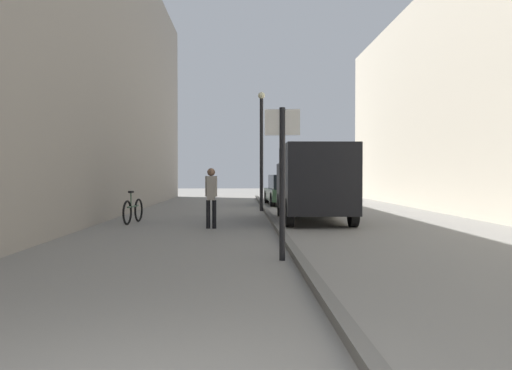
{
  "coord_description": "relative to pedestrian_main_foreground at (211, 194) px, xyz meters",
  "views": [
    {
      "loc": [
        0.62,
        -2.66,
        1.47
      ],
      "look_at": [
        1.01,
        11.28,
        1.18
      ],
      "focal_mm": 36.65,
      "sensor_mm": 36.0,
      "label": 1
    }
  ],
  "objects": [
    {
      "name": "bicycle_leaning",
      "position": [
        -2.42,
        1.53,
        -0.56
      ],
      "size": [
        0.26,
        1.77,
        0.98
      ],
      "rotation": [
        0.0,
        0.0,
        -0.12
      ],
      "color": "black",
      "rests_on": "ground_plane"
    },
    {
      "name": "kerb_strip",
      "position": [
        1.78,
        0.52,
        -0.88
      ],
      "size": [
        0.16,
        40.0,
        0.12
      ],
      "primitive_type": "cube",
      "color": "#615F5B",
      "rests_on": "ground_plane"
    },
    {
      "name": "lamp_post",
      "position": [
        1.62,
        6.74,
        1.78
      ],
      "size": [
        0.28,
        0.28,
        4.76
      ],
      "color": "black",
      "rests_on": "ground_plane"
    },
    {
      "name": "ground_plane",
      "position": [
        0.2,
        0.52,
        -0.94
      ],
      "size": [
        80.0,
        80.0,
        0.0
      ],
      "primitive_type": "plane",
      "color": "gray"
    },
    {
      "name": "parked_car",
      "position": [
        2.99,
        11.09,
        -0.23
      ],
      "size": [
        2.0,
        4.28,
        1.45
      ],
      "rotation": [
        0.0,
        0.0,
        0.05
      ],
      "color": "#335138",
      "rests_on": "ground_plane"
    },
    {
      "name": "building_facade_left",
      "position": [
        -4.87,
        0.52,
        4.42
      ],
      "size": [
        2.95,
        40.0,
        10.73
      ],
      "primitive_type": "cube",
      "color": "gray",
      "rests_on": "ground_plane"
    },
    {
      "name": "street_sign_post",
      "position": [
        1.51,
        -5.3,
        0.6
      ],
      "size": [
        0.6,
        0.1,
        2.6
      ],
      "rotation": [
        0.0,
        0.0,
        3.03
      ],
      "color": "black",
      "rests_on": "ground_plane"
    },
    {
      "name": "pedestrian_main_foreground",
      "position": [
        0.0,
        0.0,
        0.0
      ],
      "size": [
        0.33,
        0.21,
        1.64
      ],
      "rotation": [
        0.0,
        0.0,
        3.12
      ],
      "color": "black",
      "rests_on": "ground_plane"
    },
    {
      "name": "delivery_van",
      "position": [
        3.06,
        2.07,
        0.31
      ],
      "size": [
        2.05,
        5.19,
        2.34
      ],
      "rotation": [
        0.0,
        0.0,
        -0.01
      ],
      "color": "black",
      "rests_on": "ground_plane"
    }
  ]
}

